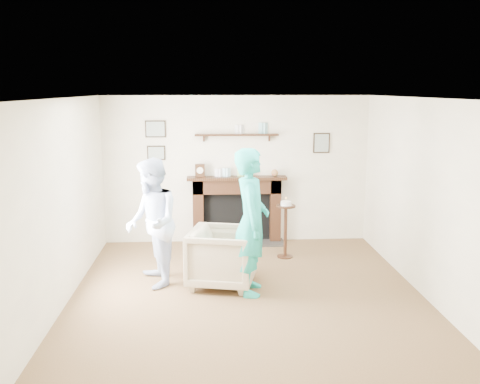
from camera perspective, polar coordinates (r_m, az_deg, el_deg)
The scene contains 6 objects.
ground at distance 7.02m, azimuth 0.75°, elevation -10.86°, with size 5.00×5.00×0.00m, color brown.
room_shell at distance 7.27m, azimuth 0.38°, elevation 3.17°, with size 4.54×5.02×2.52m.
armchair at distance 7.34m, azimuth -1.83°, elevation -9.88°, with size 0.84×0.87×0.79m, color tan.
man at distance 7.44m, azimuth -9.17°, elevation -9.72°, with size 0.84×0.65×1.72m, color silver.
woman at distance 7.11m, azimuth 1.19°, elevation -10.59°, with size 0.69×0.45×1.89m, color #21BDB8.
pedestal_table at distance 8.35m, azimuth 4.88°, elevation -3.07°, with size 0.30×0.30×0.96m.
Camera 1 is at (-0.48, -6.50, 2.62)m, focal length 40.00 mm.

